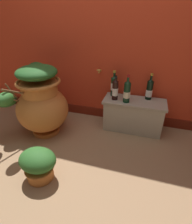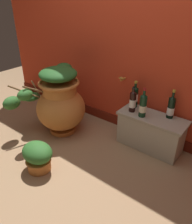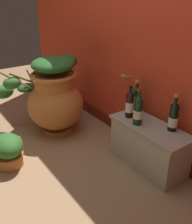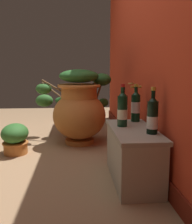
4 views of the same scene
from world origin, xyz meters
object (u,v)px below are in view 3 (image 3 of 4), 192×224
(wine_bottle_middle, at_px, (136,99))
(terracotta_urn, at_px, (54,97))
(wine_bottle_back, at_px, (130,104))
(wine_bottle_right, at_px, (138,110))
(potted_shrub, at_px, (8,150))
(wine_bottle_left, at_px, (174,116))

(wine_bottle_middle, bearing_deg, terracotta_urn, -148.57)
(wine_bottle_back, bearing_deg, wine_bottle_middle, 109.10)
(wine_bottle_right, relative_size, potted_shrub, 0.99)
(wine_bottle_left, relative_size, wine_bottle_right, 0.97)
(terracotta_urn, height_order, potted_shrub, terracotta_urn)
(wine_bottle_left, distance_m, wine_bottle_middle, 0.44)
(wine_bottle_middle, distance_m, potted_shrub, 1.28)
(potted_shrub, bearing_deg, wine_bottle_right, 57.78)
(potted_shrub, bearing_deg, wine_bottle_left, 52.83)
(wine_bottle_left, bearing_deg, terracotta_urn, -158.03)
(wine_bottle_middle, height_order, wine_bottle_right, wine_bottle_right)
(terracotta_urn, bearing_deg, wine_bottle_left, 21.97)
(terracotta_urn, bearing_deg, wine_bottle_back, 23.73)
(wine_bottle_back, bearing_deg, terracotta_urn, -156.27)
(wine_bottle_right, xyz_separation_m, potted_shrub, (-0.62, -0.99, -0.38))
(wine_bottle_left, height_order, wine_bottle_back, wine_bottle_left)
(wine_bottle_back, relative_size, potted_shrub, 0.89)
(terracotta_urn, relative_size, potted_shrub, 2.80)
(wine_bottle_right, bearing_deg, wine_bottle_back, 166.89)
(terracotta_urn, height_order, wine_bottle_right, terracotta_urn)
(wine_bottle_back, bearing_deg, wine_bottle_right, -13.11)
(wine_bottle_middle, bearing_deg, wine_bottle_right, -38.94)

